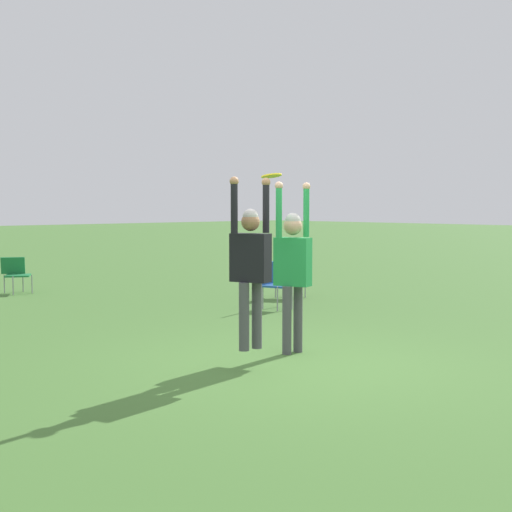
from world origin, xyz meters
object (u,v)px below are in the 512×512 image
at_px(camping_chair_2, 287,274).
at_px(camping_chair_3, 16,272).
at_px(person_jumping, 250,260).
at_px(person_defending, 293,262).
at_px(frisbee, 272,176).
at_px(camping_chair_1, 274,281).

relative_size(camping_chair_2, camping_chair_3, 1.07).
xyz_separation_m(person_jumping, person_defending, (1.10, 0.37, -0.11)).
bearing_deg(frisbee, camping_chair_2, 42.22).
relative_size(person_defending, camping_chair_2, 2.64).
distance_m(person_jumping, person_defending, 1.16).
bearing_deg(camping_chair_2, camping_chair_1, -1.40).
distance_m(person_jumping, frisbee, 1.05).
xyz_separation_m(frisbee, camping_chair_3, (0.96, 8.97, -1.82)).
height_order(camping_chair_1, camping_chair_3, camping_chair_1).
bearing_deg(person_defending, person_jumping, -90.00).
bearing_deg(frisbee, person_jumping, -173.49).
relative_size(frisbee, camping_chair_1, 0.28).
height_order(person_defending, frisbee, frisbee).
bearing_deg(person_jumping, camping_chair_2, -68.22).
xyz_separation_m(frisbee, camping_chair_1, (3.40, 3.35, -1.76)).
distance_m(person_jumping, camping_chair_2, 6.79).
xyz_separation_m(person_defending, frisbee, (-0.71, -0.32, 1.09)).
bearing_deg(camping_chair_3, person_defending, 120.53).
height_order(person_jumping, camping_chair_2, person_jumping).
xyz_separation_m(person_jumping, camping_chair_1, (3.78, 3.39, -0.78)).
distance_m(frisbee, camping_chair_2, 6.66).
xyz_separation_m(camping_chair_1, camping_chair_3, (-2.44, 5.63, -0.06)).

